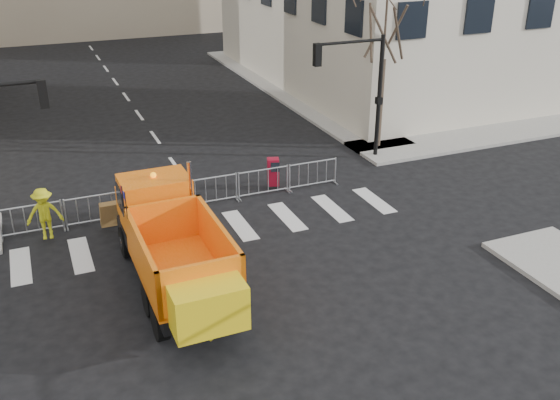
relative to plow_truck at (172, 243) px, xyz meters
name	(u,v)px	position (x,y,z in m)	size (l,w,h in m)	color
ground	(283,315)	(2.36, -2.39, -1.50)	(120.00, 120.00, 0.00)	black
sidewalk_back	(197,194)	(2.36, 6.11, -1.42)	(64.00, 5.00, 0.15)	gray
traffic_light_right	(379,98)	(10.86, 7.11, 1.20)	(0.18, 0.18, 5.40)	black
crowd_barriers	(183,195)	(1.61, 5.21, -0.95)	(12.60, 0.60, 1.10)	#9EA0A5
street_tree	(383,68)	(11.56, 8.11, 2.25)	(3.00, 3.00, 7.50)	#382B21
plow_truck	(172,243)	(0.00, 0.00, 0.00)	(2.85, 8.71, 3.37)	black
cop_a	(173,196)	(1.10, 4.61, -0.65)	(0.62, 0.41, 1.70)	black
cop_b	(164,194)	(0.80, 4.61, -0.51)	(0.96, 0.75, 1.97)	black
cop_c	(157,196)	(0.53, 4.61, -0.55)	(1.11, 0.46, 1.89)	black
worker	(44,214)	(-3.20, 4.41, -0.46)	(1.15, 0.66, 1.78)	gold
newspaper_box	(273,172)	(5.35, 5.67, -0.80)	(0.45, 0.40, 1.10)	maroon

